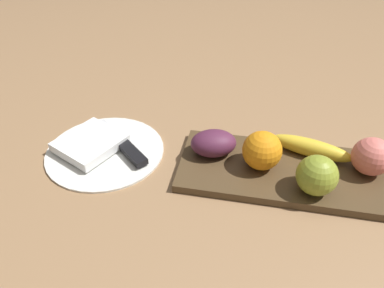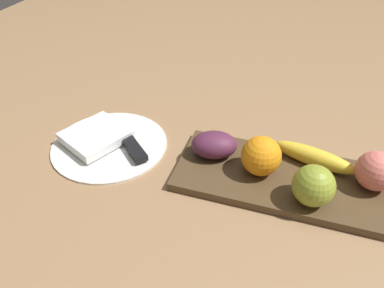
# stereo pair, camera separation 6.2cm
# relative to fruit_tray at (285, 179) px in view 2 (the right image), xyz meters

# --- Properties ---
(ground_plane) EXTENTS (2.40, 2.40, 0.00)m
(ground_plane) POSITION_rel_fruit_tray_xyz_m (-0.04, -0.04, -0.01)
(ground_plane) COLOR #97714D
(fruit_tray) EXTENTS (0.39, 0.17, 0.02)m
(fruit_tray) POSITION_rel_fruit_tray_xyz_m (0.00, 0.00, 0.00)
(fruit_tray) COLOR #4F3B25
(fruit_tray) RESTS_ON ground_plane
(apple) EXTENTS (0.07, 0.07, 0.07)m
(apple) POSITION_rel_fruit_tray_xyz_m (-0.05, 0.05, 0.04)
(apple) COLOR olive
(apple) RESTS_ON fruit_tray
(banana) EXTENTS (0.15, 0.07, 0.03)m
(banana) POSITION_rel_fruit_tray_xyz_m (-0.04, -0.05, 0.02)
(banana) COLOR yellow
(banana) RESTS_ON fruit_tray
(orange_near_apple) EXTENTS (0.07, 0.07, 0.07)m
(orange_near_apple) POSITION_rel_fruit_tray_xyz_m (0.05, 0.00, 0.04)
(orange_near_apple) COLOR orange
(orange_near_apple) RESTS_ON fruit_tray
(peach) EXTENTS (0.07, 0.07, 0.07)m
(peach) POSITION_rel_fruit_tray_xyz_m (-0.14, -0.02, 0.04)
(peach) COLOR #E37268
(peach) RESTS_ON fruit_tray
(grape_bunch) EXTENTS (0.10, 0.08, 0.05)m
(grape_bunch) POSITION_rel_fruit_tray_xyz_m (0.14, -0.02, 0.03)
(grape_bunch) COLOR #55243F
(grape_bunch) RESTS_ON fruit_tray
(dinner_plate) EXTENTS (0.23, 0.23, 0.01)m
(dinner_plate) POSITION_rel_fruit_tray_xyz_m (0.35, 0.00, -0.00)
(dinner_plate) COLOR white
(dinner_plate) RESTS_ON ground_plane
(folded_napkin) EXTENTS (0.15, 0.15, 0.02)m
(folded_napkin) POSITION_rel_fruit_tray_xyz_m (0.38, 0.00, 0.01)
(folded_napkin) COLOR white
(folded_napkin) RESTS_ON dinner_plate
(knife) EXTENTS (0.15, 0.14, 0.01)m
(knife) POSITION_rel_fruit_tray_xyz_m (0.30, -0.00, 0.01)
(knife) COLOR silver
(knife) RESTS_ON dinner_plate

